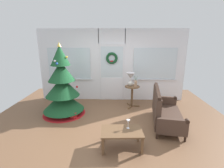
{
  "coord_description": "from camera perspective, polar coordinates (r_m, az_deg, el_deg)",
  "views": [
    {
      "loc": [
        0.18,
        -3.82,
        2.17
      ],
      "look_at": [
        0.05,
        0.55,
        1.0
      ],
      "focal_mm": 26.5,
      "sensor_mm": 36.0,
      "label": 1
    }
  ],
  "objects": [
    {
      "name": "ground_plane",
      "position": [
        4.4,
        -0.89,
        -14.58
      ],
      "size": [
        6.76,
        6.76,
        0.0
      ],
      "primitive_type": "plane",
      "color": "brown"
    },
    {
      "name": "back_wall_with_door",
      "position": [
        5.97,
        -0.05,
        6.44
      ],
      "size": [
        5.2,
        0.19,
        2.55
      ],
      "color": "white",
      "rests_on": "ground"
    },
    {
      "name": "christmas_tree",
      "position": [
        5.07,
        -16.69,
        -1.78
      ],
      "size": [
        1.26,
        1.26,
        2.11
      ],
      "color": "#4C331E",
      "rests_on": "ground"
    },
    {
      "name": "settee_sofa",
      "position": [
        4.58,
        17.36,
        -8.8
      ],
      "size": [
        0.94,
        1.67,
        0.96
      ],
      "color": "black",
      "rests_on": "ground"
    },
    {
      "name": "side_table",
      "position": [
        5.49,
        6.94,
        -2.82
      ],
      "size": [
        0.5,
        0.48,
        0.71
      ],
      "color": "brown",
      "rests_on": "ground"
    },
    {
      "name": "table_lamp",
      "position": [
        5.4,
        6.43,
        2.28
      ],
      "size": [
        0.28,
        0.28,
        0.44
      ],
      "color": "silver",
      "rests_on": "side_table"
    },
    {
      "name": "flower_vase",
      "position": [
        5.36,
        8.17,
        0.27
      ],
      "size": [
        0.11,
        0.1,
        0.35
      ],
      "color": "tan",
      "rests_on": "side_table"
    },
    {
      "name": "coffee_table",
      "position": [
        3.52,
        3.4,
        -16.54
      ],
      "size": [
        0.87,
        0.56,
        0.39
      ],
      "color": "brown",
      "rests_on": "ground"
    },
    {
      "name": "wine_glass",
      "position": [
        3.51,
        5.61,
        -12.95
      ],
      "size": [
        0.08,
        0.08,
        0.2
      ],
      "color": "silver",
      "rests_on": "coffee_table"
    },
    {
      "name": "gift_box",
      "position": [
        4.95,
        -13.08,
        -10.34
      ],
      "size": [
        0.18,
        0.16,
        0.18
      ],
      "primitive_type": "cube",
      "color": "red",
      "rests_on": "ground"
    }
  ]
}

